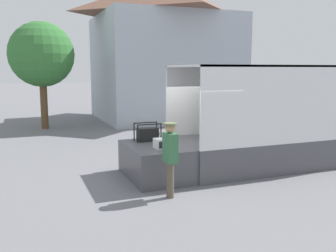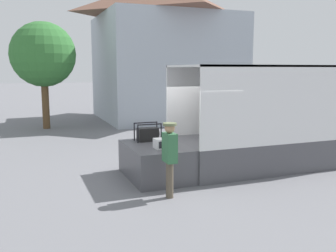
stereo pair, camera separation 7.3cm
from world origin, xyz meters
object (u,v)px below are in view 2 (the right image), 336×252
(box_truck, at_px, (291,134))
(worker_person, at_px, (170,152))
(microwave, at_px, (165,143))
(portable_generator, at_px, (148,134))
(street_tree, at_px, (43,55))

(box_truck, bearing_deg, worker_person, -160.42)
(box_truck, bearing_deg, microwave, -173.89)
(box_truck, height_order, portable_generator, box_truck)
(portable_generator, xyz_separation_m, street_tree, (-2.39, 9.81, 2.63))
(worker_person, xyz_separation_m, street_tree, (-2.15, 12.19, 2.65))
(box_truck, relative_size, microwave, 12.05)
(microwave, height_order, portable_generator, portable_generator)
(microwave, bearing_deg, portable_generator, 95.07)
(box_truck, distance_m, street_tree, 12.92)
(portable_generator, distance_m, worker_person, 2.39)
(box_truck, relative_size, portable_generator, 8.98)
(box_truck, height_order, street_tree, street_tree)
(worker_person, bearing_deg, portable_generator, 84.19)
(box_truck, xyz_separation_m, portable_generator, (-4.68, 0.63, 0.17))
(microwave, bearing_deg, box_truck, 6.11)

